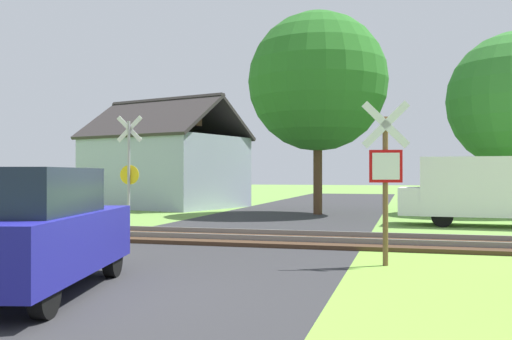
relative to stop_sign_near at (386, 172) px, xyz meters
The scene contains 9 objects.
ground_plane 5.94m from the stop_sign_near, 136.02° to the right, with size 160.00×160.00×0.00m, color #6B9942.
road_asphalt 4.84m from the stop_sign_near, 154.55° to the right, with size 6.92×80.00×0.01m, color #2D2D30.
rail_track 5.45m from the stop_sign_near, 141.91° to the left, with size 60.00×2.60×0.22m.
stop_sign_near is the anchor object (origin of this frame).
crossing_sign_far 10.39m from the stop_sign_near, 143.82° to the left, with size 0.88×0.16×3.60m.
house 19.90m from the stop_sign_near, 125.58° to the left, with size 8.62×7.79×5.59m.
tree_center 13.92m from the stop_sign_near, 104.04° to the left, with size 5.83×5.83×8.48m.
mail_truck 9.43m from the stop_sign_near, 73.02° to the left, with size 4.99×2.13×2.24m.
parked_car 6.09m from the stop_sign_near, 140.74° to the right, with size 2.48×4.26×1.78m.
Camera 1 is at (4.48, -6.79, 1.70)m, focal length 40.00 mm.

